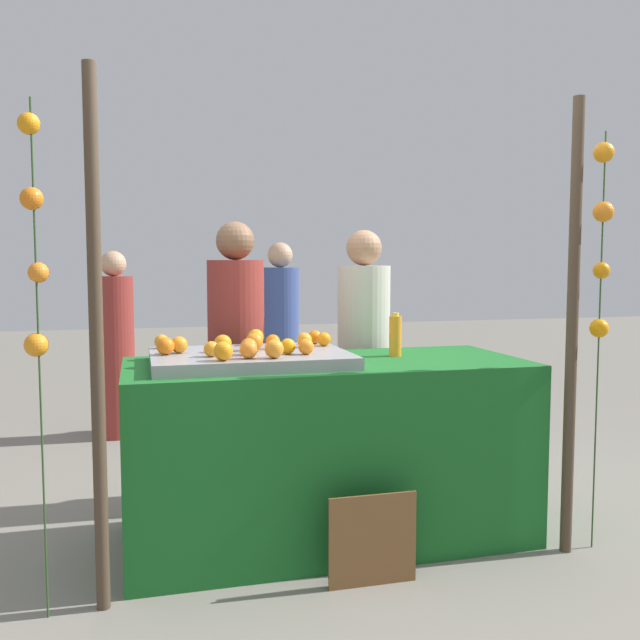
# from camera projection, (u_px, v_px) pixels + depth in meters

# --- Properties ---
(ground_plane) EXTENTS (24.00, 24.00, 0.00)m
(ground_plane) POSITION_uv_depth(u_px,v_px,m) (327.00, 536.00, 3.58)
(ground_plane) COLOR gray
(stall_counter) EXTENTS (2.03, 0.87, 0.93)m
(stall_counter) POSITION_uv_depth(u_px,v_px,m) (327.00, 450.00, 3.54)
(stall_counter) COLOR #196023
(stall_counter) RESTS_ON ground_plane
(orange_tray) EXTENTS (0.96, 0.70, 0.06)m
(orange_tray) POSITION_uv_depth(u_px,v_px,m) (250.00, 358.00, 3.40)
(orange_tray) COLOR gray
(orange_tray) RESTS_ON stall_counter
(orange_0) EXTENTS (0.09, 0.09, 0.09)m
(orange_0) POSITION_uv_depth(u_px,v_px,m) (223.00, 343.00, 3.40)
(orange_0) COLOR orange
(orange_0) RESTS_ON orange_tray
(orange_1) EXTENTS (0.07, 0.07, 0.07)m
(orange_1) POSITION_uv_depth(u_px,v_px,m) (324.00, 339.00, 3.65)
(orange_1) COLOR orange
(orange_1) RESTS_ON orange_tray
(orange_2) EXTENTS (0.07, 0.07, 0.07)m
(orange_2) POSITION_uv_depth(u_px,v_px,m) (315.00, 337.00, 3.75)
(orange_2) COLOR orange
(orange_2) RESTS_ON orange_tray
(orange_3) EXTENTS (0.09, 0.09, 0.09)m
(orange_3) POSITION_uv_depth(u_px,v_px,m) (165.00, 346.00, 3.30)
(orange_3) COLOR orange
(orange_3) RESTS_ON orange_tray
(orange_4) EXTENTS (0.09, 0.09, 0.09)m
(orange_4) POSITION_uv_depth(u_px,v_px,m) (256.00, 337.00, 3.69)
(orange_4) COLOR orange
(orange_4) RESTS_ON orange_tray
(orange_5) EXTENTS (0.08, 0.08, 0.08)m
(orange_5) POSITION_uv_depth(u_px,v_px,m) (179.00, 345.00, 3.36)
(orange_5) COLOR orange
(orange_5) RESTS_ON orange_tray
(orange_6) EXTENTS (0.09, 0.09, 0.09)m
(orange_6) POSITION_uv_depth(u_px,v_px,m) (274.00, 349.00, 3.18)
(orange_6) COLOR orange
(orange_6) RESTS_ON orange_tray
(orange_7) EXTENTS (0.08, 0.08, 0.08)m
(orange_7) POSITION_uv_depth(u_px,v_px,m) (304.00, 340.00, 3.59)
(orange_7) COLOR orange
(orange_7) RESTS_ON orange_tray
(orange_8) EXTENTS (0.08, 0.08, 0.08)m
(orange_8) POSITION_uv_depth(u_px,v_px,m) (249.00, 350.00, 3.17)
(orange_8) COLOR orange
(orange_8) RESTS_ON orange_tray
(orange_9) EXTENTS (0.07, 0.07, 0.07)m
(orange_9) POSITION_uv_depth(u_px,v_px,m) (273.00, 342.00, 3.53)
(orange_9) COLOR orange
(orange_9) RESTS_ON orange_tray
(orange_10) EXTENTS (0.07, 0.07, 0.07)m
(orange_10) POSITION_uv_depth(u_px,v_px,m) (162.00, 341.00, 3.55)
(orange_10) COLOR orange
(orange_10) RESTS_ON orange_tray
(orange_11) EXTENTS (0.08, 0.08, 0.08)m
(orange_11) POSITION_uv_depth(u_px,v_px,m) (249.00, 347.00, 3.30)
(orange_11) COLOR orange
(orange_11) RESTS_ON orange_tray
(orange_12) EXTENTS (0.08, 0.08, 0.08)m
(orange_12) POSITION_uv_depth(u_px,v_px,m) (306.00, 347.00, 3.31)
(orange_12) COLOR orange
(orange_12) RESTS_ON orange_tray
(orange_13) EXTENTS (0.09, 0.09, 0.09)m
(orange_13) POSITION_uv_depth(u_px,v_px,m) (223.00, 351.00, 3.10)
(orange_13) COLOR orange
(orange_13) RESTS_ON orange_tray
(orange_14) EXTENTS (0.09, 0.09, 0.09)m
(orange_14) POSITION_uv_depth(u_px,v_px,m) (254.00, 342.00, 3.46)
(orange_14) COLOR orange
(orange_14) RESTS_ON orange_tray
(orange_15) EXTENTS (0.08, 0.08, 0.08)m
(orange_15) POSITION_uv_depth(u_px,v_px,m) (288.00, 346.00, 3.33)
(orange_15) COLOR orange
(orange_15) RESTS_ON orange_tray
(orange_16) EXTENTS (0.07, 0.07, 0.07)m
(orange_16) POSITION_uv_depth(u_px,v_px,m) (211.00, 349.00, 3.23)
(orange_16) COLOR orange
(orange_16) RESTS_ON orange_tray
(juice_bottle) EXTENTS (0.07, 0.07, 0.23)m
(juice_bottle) POSITION_uv_depth(u_px,v_px,m) (395.00, 336.00, 3.69)
(juice_bottle) COLOR orange
(juice_bottle) RESTS_ON stall_counter
(chalkboard_sign) EXTENTS (0.41, 0.03, 0.42)m
(chalkboard_sign) POSITION_uv_depth(u_px,v_px,m) (372.00, 541.00, 3.03)
(chalkboard_sign) COLOR brown
(chalkboard_sign) RESTS_ON ground_plane
(vendor_left) EXTENTS (0.33, 0.33, 1.67)m
(vendor_left) POSITION_uv_depth(u_px,v_px,m) (236.00, 372.00, 4.07)
(vendor_left) COLOR maroon
(vendor_left) RESTS_ON ground_plane
(vendor_right) EXTENTS (0.33, 0.33, 1.63)m
(vendor_right) POSITION_uv_depth(u_px,v_px,m) (363.00, 370.00, 4.29)
(vendor_right) COLOR beige
(vendor_right) RESTS_ON ground_plane
(crowd_person_0) EXTENTS (0.32, 0.32, 1.60)m
(crowd_person_0) POSITION_uv_depth(u_px,v_px,m) (280.00, 341.00, 5.96)
(crowd_person_0) COLOR #384C8C
(crowd_person_0) RESTS_ON ground_plane
(crowd_person_1) EXTENTS (0.31, 0.31, 1.52)m
(crowd_person_1) POSITION_uv_depth(u_px,v_px,m) (115.00, 351.00, 5.59)
(crowd_person_1) COLOR maroon
(crowd_person_1) RESTS_ON ground_plane
(canopy_post_left) EXTENTS (0.06, 0.06, 2.21)m
(canopy_post_left) POSITION_uv_depth(u_px,v_px,m) (97.00, 343.00, 2.75)
(canopy_post_left) COLOR #473828
(canopy_post_left) RESTS_ON ground_plane
(canopy_post_right) EXTENTS (0.06, 0.06, 2.21)m
(canopy_post_right) POSITION_uv_depth(u_px,v_px,m) (572.00, 330.00, 3.31)
(canopy_post_right) COLOR #473828
(canopy_post_right) RESTS_ON ground_plane
(garland_strand_left) EXTENTS (0.10, 0.10, 2.06)m
(garland_strand_left) POSITION_uv_depth(u_px,v_px,m) (34.00, 250.00, 2.65)
(garland_strand_left) COLOR #2D4C23
(garland_strand_left) RESTS_ON ground_plane
(garland_strand_right) EXTENTS (0.11, 0.10, 2.06)m
(garland_strand_right) POSITION_uv_depth(u_px,v_px,m) (602.00, 237.00, 3.32)
(garland_strand_right) COLOR #2D4C23
(garland_strand_right) RESTS_ON ground_plane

